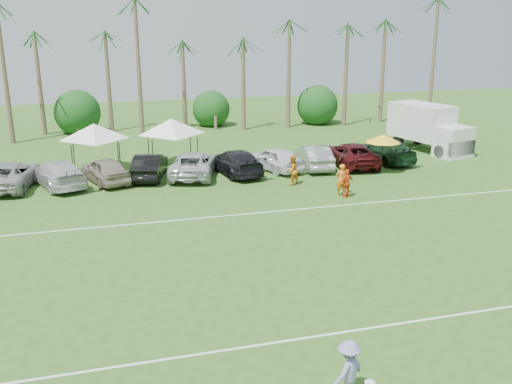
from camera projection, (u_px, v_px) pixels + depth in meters
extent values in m
plane|color=#2F5A1B|center=(287.00, 383.00, 15.38)|extent=(120.00, 120.00, 0.00)
cube|color=white|center=(266.00, 344.00, 17.23)|extent=(80.00, 0.10, 0.01)
cube|color=white|center=(197.00, 218.00, 28.30)|extent=(80.00, 0.10, 0.01)
cone|color=brown|center=(48.00, 71.00, 46.81)|extent=(0.44, 0.44, 11.00)
cone|color=brown|center=(99.00, 88.00, 48.27)|extent=(0.44, 0.44, 8.00)
cone|color=brown|center=(147.00, 81.00, 49.17)|extent=(0.44, 0.44, 9.00)
cone|color=brown|center=(192.00, 74.00, 50.06)|extent=(0.44, 0.44, 10.00)
cone|color=brown|center=(236.00, 68.00, 50.96)|extent=(0.44, 0.44, 11.00)
cone|color=brown|center=(289.00, 83.00, 52.68)|extent=(0.44, 0.44, 8.00)
cone|color=brown|center=(339.00, 76.00, 53.84)|extent=(0.44, 0.44, 9.00)
cone|color=brown|center=(387.00, 70.00, 55.00)|extent=(0.44, 0.44, 10.00)
cone|color=brown|center=(424.00, 64.00, 55.89)|extent=(0.44, 0.44, 11.00)
cylinder|color=brown|center=(78.00, 126.00, 49.62)|extent=(0.30, 0.30, 1.40)
sphere|color=#124016|center=(77.00, 114.00, 49.30)|extent=(4.00, 4.00, 4.00)
cylinder|color=brown|center=(213.00, 120.00, 52.73)|extent=(0.30, 0.30, 1.40)
sphere|color=#124016|center=(213.00, 108.00, 52.42)|extent=(4.00, 4.00, 4.00)
cylinder|color=brown|center=(314.00, 115.00, 55.33)|extent=(0.30, 0.30, 1.40)
sphere|color=#124016|center=(315.00, 104.00, 55.01)|extent=(4.00, 4.00, 4.00)
imported|color=orange|center=(341.00, 180.00, 31.88)|extent=(0.70, 0.49, 1.81)
imported|color=orange|center=(292.00, 170.00, 33.97)|extent=(1.08, 0.99, 1.81)
imported|color=#E05218|center=(347.00, 183.00, 31.57)|extent=(1.02, 0.70, 1.61)
cube|color=silver|center=(421.00, 121.00, 43.56)|extent=(3.63, 5.25, 2.59)
cube|color=silver|center=(454.00, 142.00, 41.07)|extent=(2.76, 2.37, 2.18)
cube|color=black|center=(462.00, 148.00, 40.51)|extent=(2.39, 0.86, 1.04)
cube|color=#E5590C|center=(433.00, 126.00, 44.30)|extent=(0.41, 1.62, 0.93)
cylinder|color=black|center=(440.00, 151.00, 40.94)|extent=(0.52, 0.98, 0.93)
cylinder|color=black|center=(461.00, 148.00, 41.91)|extent=(0.52, 0.98, 0.93)
cylinder|color=black|center=(398.00, 141.00, 44.59)|extent=(0.52, 0.98, 0.93)
cylinder|color=black|center=(418.00, 138.00, 45.56)|extent=(0.52, 0.98, 0.93)
cylinder|color=black|center=(72.00, 161.00, 35.57)|extent=(0.06, 0.06, 2.07)
cylinder|color=black|center=(120.00, 158.00, 36.33)|extent=(0.06, 0.06, 2.07)
cylinder|color=black|center=(74.00, 152.00, 38.25)|extent=(0.06, 0.06, 2.07)
cylinder|color=black|center=(118.00, 149.00, 39.01)|extent=(0.06, 0.06, 2.07)
pyramid|color=white|center=(94.00, 124.00, 36.70)|extent=(4.47, 4.47, 1.03)
cylinder|color=black|center=(153.00, 155.00, 37.05)|extent=(0.06, 0.06, 2.11)
cylinder|color=black|center=(198.00, 153.00, 37.82)|extent=(0.06, 0.06, 2.11)
cylinder|color=black|center=(148.00, 146.00, 39.78)|extent=(0.06, 0.06, 2.11)
cylinder|color=black|center=(190.00, 144.00, 40.55)|extent=(0.06, 0.06, 2.11)
pyramid|color=white|center=(171.00, 119.00, 38.20)|extent=(4.55, 4.55, 1.05)
cylinder|color=black|center=(382.00, 156.00, 36.62)|extent=(0.05, 0.05, 2.27)
cone|color=yellow|center=(383.00, 138.00, 36.29)|extent=(2.27, 2.27, 0.51)
imported|color=#8681B8|center=(348.00, 370.00, 14.51)|extent=(1.24, 1.05, 1.66)
cylinder|color=white|center=(370.00, 383.00, 14.54)|extent=(0.27, 0.27, 0.03)
imported|color=#9FA0A1|center=(10.00, 175.00, 33.36)|extent=(3.45, 5.94, 1.56)
imported|color=silver|center=(58.00, 174.00, 33.69)|extent=(3.90, 5.78, 1.56)
imported|color=tan|center=(105.00, 170.00, 34.50)|extent=(3.23, 4.92, 1.56)
imported|color=black|center=(150.00, 166.00, 35.50)|extent=(2.79, 4.99, 1.56)
imported|color=#B4B5BA|center=(193.00, 164.00, 35.93)|extent=(4.09, 6.11, 1.56)
imported|color=black|center=(235.00, 162.00, 36.52)|extent=(3.03, 5.65, 1.56)
imported|color=white|center=(275.00, 159.00, 37.40)|extent=(3.28, 4.92, 1.56)
imported|color=gray|center=(314.00, 157.00, 37.94)|extent=(2.22, 4.89, 1.56)
imported|color=#460E11|center=(351.00, 154.00, 38.65)|extent=(3.15, 5.84, 1.56)
imported|color=#153419|center=(384.00, 151.00, 39.73)|extent=(2.92, 5.62, 1.56)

